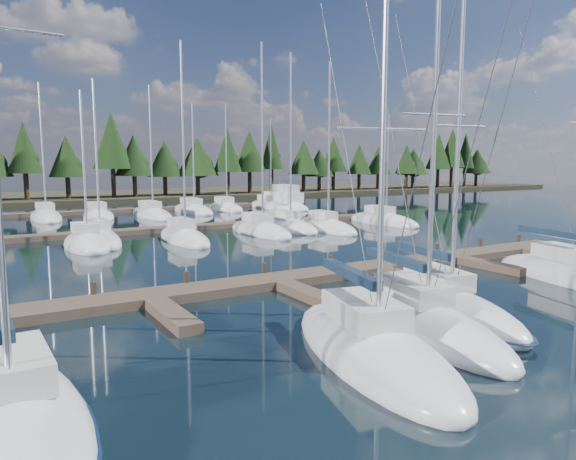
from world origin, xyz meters
TOP-DOWN VIEW (x-y plane):
  - ground at (0.00, 30.00)m, footprint 260.00×260.00m
  - far_shore at (0.00, 90.00)m, footprint 220.00×30.00m
  - main_dock at (0.00, 17.36)m, footprint 44.00×6.13m
  - back_docks at (0.00, 49.58)m, footprint 50.00×21.80m
  - front_sailboat_1 at (-11.52, 8.99)m, footprint 3.48×8.59m
  - front_sailboat_2 at (-2.10, 8.49)m, footprint 5.09×9.57m
  - front_sailboat_3 at (0.98, 9.58)m, footprint 4.21×9.43m
  - front_sailboat_4 at (3.20, 10.47)m, footprint 4.31×9.14m
  - front_sailboat_5 at (12.89, 11.15)m, footprint 4.70×9.74m
  - back_sailboat_rows at (0.41, 44.90)m, footprint 47.76×32.78m
  - motor_yacht_right at (22.11, 54.62)m, footprint 3.92×10.38m
  - tree_line at (0.71, 80.16)m, footprint 185.53×11.08m

SIDE VIEW (x-z plane):
  - ground at x=0.00m, z-range 0.00..0.00m
  - back_docks at x=0.00m, z-range 0.00..0.40m
  - main_dock at x=0.00m, z-range -0.25..0.65m
  - back_sailboat_rows at x=0.41m, z-range -7.75..8.28m
  - front_sailboat_2 at x=-2.10m, z-range -5.79..6.34m
  - front_sailboat_4 at x=3.20m, z-range -6.16..6.72m
  - front_sailboat_3 at x=0.98m, z-range -6.35..6.92m
  - front_sailboat_1 at x=-11.52m, z-range -7.23..7.80m
  - front_sailboat_5 at x=12.89m, z-range -6.62..7.20m
  - far_shore at x=0.00m, z-range 0.00..0.60m
  - motor_yacht_right at x=22.11m, z-range -2.01..3.12m
  - tree_line at x=0.71m, z-range 0.30..14.40m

